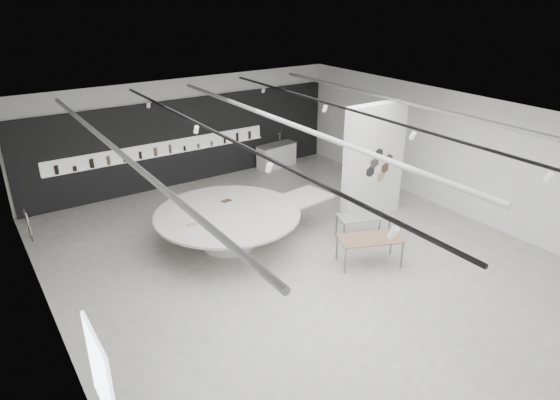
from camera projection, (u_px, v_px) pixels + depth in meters
room at (297, 189)px, 12.49m from camera, size 12.02×14.02×3.82m
back_wall_display at (186, 142)px, 18.00m from camera, size 11.80×0.27×3.10m
partition_column at (374, 162)px, 15.19m from camera, size 2.20×0.38×3.60m
display_island at (231, 223)px, 13.86m from camera, size 5.51×4.52×1.03m
sample_table_wood at (370, 240)px, 12.90m from camera, size 1.79×1.36×0.75m
sample_table_stone at (363, 218)px, 14.18m from camera, size 1.59×1.17×0.73m
kitchen_counter at (277, 155)px, 19.99m from camera, size 1.71×0.84×1.29m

